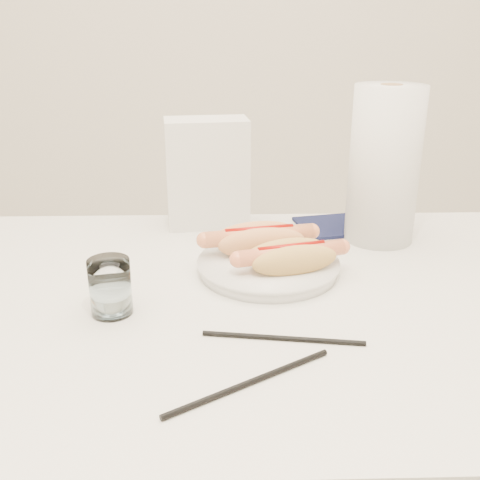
{
  "coord_description": "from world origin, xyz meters",
  "views": [
    {
      "loc": [
        -0.02,
        -0.82,
        1.17
      ],
      "look_at": [
        0.0,
        0.06,
        0.82
      ],
      "focal_mm": 42.34,
      "sensor_mm": 36.0,
      "label": 1
    }
  ],
  "objects_px": {
    "plate": "(268,267)",
    "water_glass": "(110,287)",
    "napkin_box": "(207,173)",
    "paper_towel_roll": "(384,165)",
    "hotdog_right": "(291,257)",
    "table": "(240,326)",
    "hotdog_left": "(259,240)"
  },
  "relations": [
    {
      "from": "napkin_box",
      "to": "table",
      "type": "bearing_deg",
      "value": -86.4
    },
    {
      "from": "hotdog_right",
      "to": "napkin_box",
      "type": "relative_size",
      "value": 0.83
    },
    {
      "from": "hotdog_right",
      "to": "paper_towel_roll",
      "type": "bearing_deg",
      "value": 28.96
    },
    {
      "from": "hotdog_left",
      "to": "paper_towel_roll",
      "type": "xyz_separation_m",
      "value": [
        0.25,
        0.12,
        0.11
      ]
    },
    {
      "from": "plate",
      "to": "table",
      "type": "bearing_deg",
      "value": -122.39
    },
    {
      "from": "plate",
      "to": "water_glass",
      "type": "bearing_deg",
      "value": -150.71
    },
    {
      "from": "table",
      "to": "napkin_box",
      "type": "xyz_separation_m",
      "value": [
        -0.06,
        0.34,
        0.17
      ]
    },
    {
      "from": "table",
      "to": "hotdog_right",
      "type": "height_order",
      "value": "hotdog_right"
    },
    {
      "from": "table",
      "to": "hotdog_left",
      "type": "bearing_deg",
      "value": 72.91
    },
    {
      "from": "hotdog_left",
      "to": "hotdog_right",
      "type": "xyz_separation_m",
      "value": [
        0.05,
        -0.08,
        -0.0
      ]
    },
    {
      "from": "plate",
      "to": "water_glass",
      "type": "height_order",
      "value": "water_glass"
    },
    {
      "from": "table",
      "to": "paper_towel_roll",
      "type": "xyz_separation_m",
      "value": [
        0.29,
        0.24,
        0.21
      ]
    },
    {
      "from": "hotdog_left",
      "to": "hotdog_right",
      "type": "bearing_deg",
      "value": -68.78
    },
    {
      "from": "water_glass",
      "to": "hotdog_left",
      "type": "bearing_deg",
      "value": 37.73
    },
    {
      "from": "plate",
      "to": "hotdog_right",
      "type": "xyz_separation_m",
      "value": [
        0.04,
        -0.04,
        0.03
      ]
    },
    {
      "from": "paper_towel_roll",
      "to": "hotdog_right",
      "type": "bearing_deg",
      "value": -135.83
    },
    {
      "from": "paper_towel_roll",
      "to": "hotdog_left",
      "type": "bearing_deg",
      "value": -154.97
    },
    {
      "from": "water_glass",
      "to": "paper_towel_roll",
      "type": "distance_m",
      "value": 0.58
    },
    {
      "from": "plate",
      "to": "hotdog_right",
      "type": "bearing_deg",
      "value": -44.62
    },
    {
      "from": "hotdog_right",
      "to": "water_glass",
      "type": "height_order",
      "value": "water_glass"
    },
    {
      "from": "water_glass",
      "to": "napkin_box",
      "type": "relative_size",
      "value": 0.38
    },
    {
      "from": "plate",
      "to": "paper_towel_roll",
      "type": "bearing_deg",
      "value": 33.98
    },
    {
      "from": "paper_towel_roll",
      "to": "table",
      "type": "bearing_deg",
      "value": -140.07
    },
    {
      "from": "table",
      "to": "water_glass",
      "type": "bearing_deg",
      "value": -163.69
    },
    {
      "from": "paper_towel_roll",
      "to": "plate",
      "type": "bearing_deg",
      "value": -146.02
    },
    {
      "from": "napkin_box",
      "to": "paper_towel_roll",
      "type": "bearing_deg",
      "value": -22.43
    },
    {
      "from": "plate",
      "to": "water_glass",
      "type": "xyz_separation_m",
      "value": [
        -0.25,
        -0.14,
        0.03
      ]
    },
    {
      "from": "water_glass",
      "to": "plate",
      "type": "bearing_deg",
      "value": 29.29
    },
    {
      "from": "table",
      "to": "hotdog_right",
      "type": "bearing_deg",
      "value": 28.0
    },
    {
      "from": "plate",
      "to": "water_glass",
      "type": "relative_size",
      "value": 2.75
    },
    {
      "from": "water_glass",
      "to": "napkin_box",
      "type": "xyz_separation_m",
      "value": [
        0.14,
        0.4,
        0.07
      ]
    },
    {
      "from": "water_glass",
      "to": "paper_towel_roll",
      "type": "height_order",
      "value": "paper_towel_roll"
    }
  ]
}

